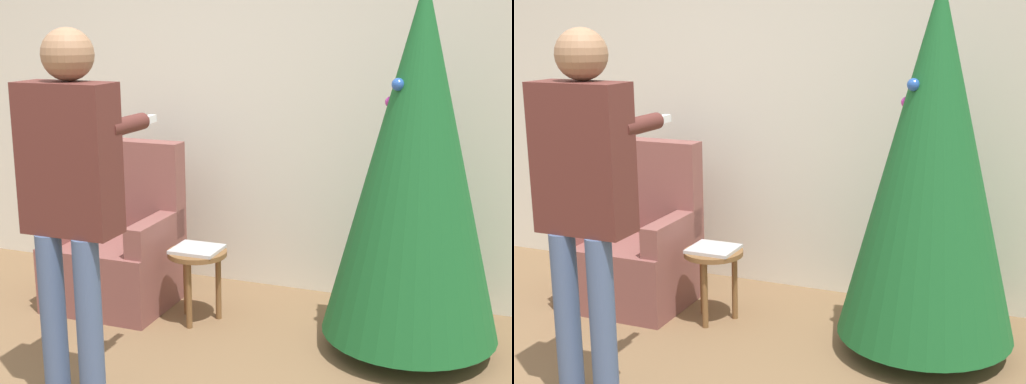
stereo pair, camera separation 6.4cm
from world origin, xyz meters
The scene contains 6 objects.
wall_back centered at (0.00, 2.23, 1.35)m, with size 8.00×0.06×2.70m.
christmas_tree centered at (1.23, 1.53, 1.08)m, with size 0.97×0.97×2.05m.
armchair centered at (-0.66, 1.57, 0.36)m, with size 0.75×0.64×1.05m.
person_standing centered at (-0.14, 0.37, 1.08)m, with size 0.45×0.57×1.78m.
side_stool centered at (-0.04, 1.47, 0.37)m, with size 0.36×0.36×0.45m.
laptop centered at (-0.04, 1.47, 0.46)m, with size 0.28×0.25×0.02m.
Camera 1 is at (1.74, -2.26, 1.81)m, focal length 50.00 mm.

